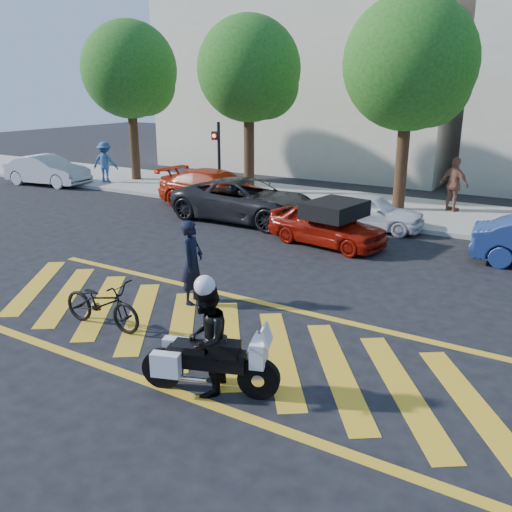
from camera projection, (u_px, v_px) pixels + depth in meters
The scene contains 19 objects.
ground at pixel (206, 334), 10.34m from camera, with size 90.00×90.00×0.00m, color black.
sidewalk at pixel (398, 211), 20.10m from camera, with size 60.00×5.00×0.15m, color #9E998E.
crosswalk at pixel (205, 334), 10.35m from camera, with size 12.33×4.00×0.01m.
building_left at pixel (312, 76), 29.90m from camera, with size 16.00×8.00×10.00m, color beige.
tree_far_left at pixel (133, 73), 25.00m from camera, with size 4.40×4.40×7.41m.
tree_left at pixel (252, 73), 21.81m from camera, with size 4.20×4.20×7.26m.
tree_center at pixel (413, 68), 18.57m from camera, with size 4.60×4.60×7.56m.
signal_pole at pixel (218, 156), 20.91m from camera, with size 0.28×0.43×3.20m.
officer_bike at pixel (192, 262), 11.59m from camera, with size 0.67×0.44×1.84m, color black.
bicycle at pixel (102, 303), 10.52m from camera, with size 0.65×1.87×0.98m, color black.
police_motorcycle at pixel (207, 362), 8.25m from camera, with size 2.10×1.08×0.96m.
officer_moto at pixel (206, 340), 8.16m from camera, with size 0.86×0.67×1.76m, color black.
red_convertible at pixel (327, 225), 15.94m from camera, with size 1.45×3.61×1.23m, color #8F1006.
parked_far_left at pixel (47, 170), 25.53m from camera, with size 1.47×4.21×1.39m, color #AEB0B6.
parked_left at pixel (217, 190), 20.68m from camera, with size 2.02×4.98×1.45m, color #AD220A.
parked_mid_left at pixel (246, 200), 18.77m from camera, with size 2.41×5.23×1.45m, color black.
parked_mid_right at pixel (370, 211), 17.71m from camera, with size 1.40×3.49×1.19m, color white.
pedestrian_left at pixel (105, 162), 25.37m from camera, with size 1.21×0.70×1.88m, color #315588.
pedestrian_right at pixel (454, 184), 19.48m from camera, with size 1.14×0.47×1.94m, color #925942.
Camera 1 is at (5.68, -7.55, 4.55)m, focal length 38.00 mm.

